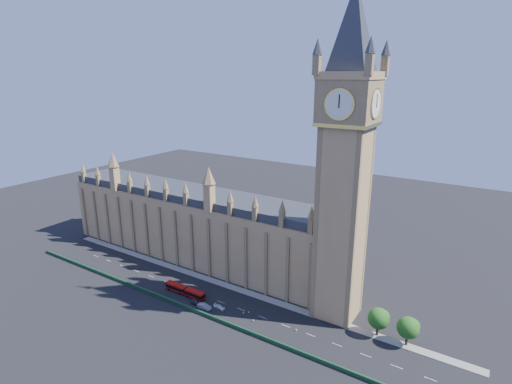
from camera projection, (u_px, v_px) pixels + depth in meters
The scene contains 15 objects.
ground at pixel (211, 298), 132.08m from camera, with size 400.00×400.00×0.00m, color black.
palace_westminster at pixel (195, 224), 158.84m from camera, with size 120.00×20.00×28.00m.
elizabeth_tower at pixel (347, 138), 108.43m from camera, with size 20.59×20.59×105.00m.
bridge_parapet at pixel (193, 310), 124.62m from camera, with size 160.00×0.60×1.20m, color #1E4C2D.
kerb_north at pixel (228, 286), 139.74m from camera, with size 160.00×3.00×0.16m, color gray.
tree_east_near at pixel (379, 318), 111.76m from camera, with size 6.00×6.00×8.50m.
tree_east_far at pixel (409, 327), 107.65m from camera, with size 6.00×6.00×8.50m.
red_bus at pixel (185, 291), 134.03m from camera, with size 15.93×2.56×2.71m.
car_grey at pixel (196, 302), 128.67m from camera, with size 1.63×4.04×1.38m, color #3A3C41.
car_silver at pixel (204, 306), 126.04m from camera, with size 1.69×4.86×1.60m, color #9B9EA2.
car_white at pixel (219, 307), 126.05m from camera, with size 1.70×4.17×1.21m, color silver.
cone_a at pixel (253, 321), 119.59m from camera, with size 0.50×0.50×0.72m.
cone_b at pixel (296, 330), 115.16m from camera, with size 0.58×0.58×0.80m.
cone_c at pixel (244, 313), 123.50m from camera, with size 0.45×0.45×0.70m.
cone_d at pixel (249, 312), 123.75m from camera, with size 0.62×0.62×0.74m.
Camera 1 is at (75.16, -90.53, 71.17)m, focal length 28.00 mm.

